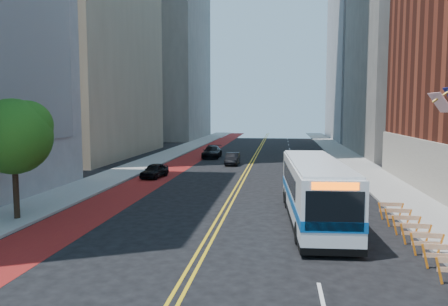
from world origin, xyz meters
TOP-DOWN VIEW (x-y plane):
  - ground at (0.00, 0.00)m, footprint 160.00×160.00m
  - sidewalk_left at (-12.00, 30.00)m, footprint 4.00×140.00m
  - sidewalk_right at (12.00, 30.00)m, footprint 4.00×140.00m
  - bus_lane_paint at (-8.10, 30.00)m, footprint 3.60×140.00m
  - center_line_inner at (-0.18, 30.00)m, footprint 0.14×140.00m
  - center_line_outer at (0.18, 30.00)m, footprint 0.14×140.00m
  - lane_dashes at (4.80, 38.00)m, footprint 0.14×98.20m
  - midrise_right_near at (23.00, 48.00)m, footprint 18.00×26.00m
  - midrise_right_far at (24.00, 78.00)m, footprint 20.00×28.00m
  - construction_barriers at (9.60, 3.42)m, footprint 1.42×10.91m
  - street_tree at (-11.24, 6.04)m, footprint 4.20×4.20m
  - transit_bus at (5.27, 7.91)m, footprint 3.40×12.69m
  - car_a at (-8.09, 22.16)m, footprint 2.05×4.03m
  - car_b at (-2.03, 32.55)m, footprint 1.47×4.14m
  - car_c at (-5.46, 39.35)m, footprint 2.23×5.35m

SIDE VIEW (x-z plane):
  - ground at x=0.00m, z-range 0.00..0.00m
  - center_line_inner at x=-0.18m, z-range 0.00..0.01m
  - center_line_outer at x=0.18m, z-range 0.00..0.01m
  - bus_lane_paint at x=-8.10m, z-range 0.00..0.01m
  - lane_dashes at x=4.80m, z-range 0.00..0.01m
  - sidewalk_left at x=-12.00m, z-range 0.00..0.15m
  - sidewalk_right at x=12.00m, z-range 0.00..0.15m
  - car_a at x=-8.09m, z-range 0.00..1.31m
  - construction_barriers at x=9.60m, z-range 0.17..1.18m
  - car_b at x=-2.03m, z-range 0.00..1.36m
  - car_c at x=-5.46m, z-range 0.00..1.55m
  - transit_bus at x=5.27m, z-range 0.08..3.53m
  - street_tree at x=-11.24m, z-range 1.56..8.26m
  - midrise_right_near at x=23.00m, z-range 0.00..40.00m
  - midrise_right_far at x=24.00m, z-range 0.00..55.00m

